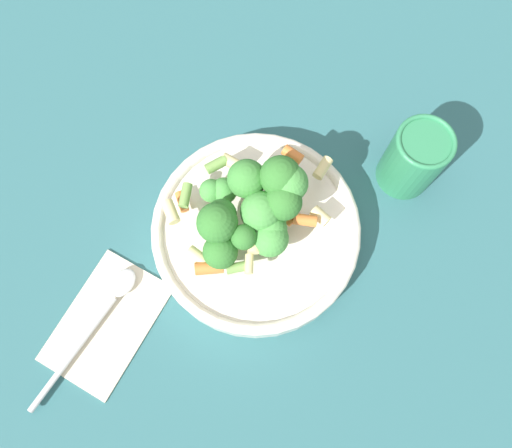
% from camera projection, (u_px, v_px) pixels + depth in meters
% --- Properties ---
extents(ground_plane, '(3.00, 3.00, 0.00)m').
position_uv_depth(ground_plane, '(256.00, 237.00, 0.61)').
color(ground_plane, '#2D6066').
extents(bowl, '(0.24, 0.24, 0.04)m').
position_uv_depth(bowl, '(256.00, 232.00, 0.58)').
color(bowl, silver).
rests_on(bowl, ground_plane).
extents(pasta_salad, '(0.20, 0.13, 0.08)m').
position_uv_depth(pasta_salad, '(255.00, 209.00, 0.53)').
color(pasta_salad, '#8CB766').
rests_on(pasta_salad, bowl).
extents(cup, '(0.07, 0.07, 0.10)m').
position_uv_depth(cup, '(414.00, 159.00, 0.58)').
color(cup, '#2D7F51').
rests_on(cup, ground_plane).
extents(napkin, '(0.17, 0.15, 0.01)m').
position_uv_depth(napkin, '(106.00, 323.00, 0.57)').
color(napkin, beige).
rests_on(napkin, ground_plane).
extents(spoon, '(0.18, 0.09, 0.01)m').
position_uv_depth(spoon, '(101.00, 311.00, 0.57)').
color(spoon, silver).
rests_on(spoon, napkin).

